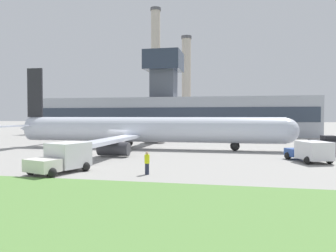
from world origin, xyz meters
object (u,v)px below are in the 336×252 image
at_px(airplane, 144,130).
at_px(baggage_truck, 63,158).
at_px(pushback_tug, 329,146).
at_px(fuel_truck, 310,152).
at_px(ground_crew_person, 147,163).

distance_m(airplane, baggage_truck, 18.12).
height_order(pushback_tug, baggage_truck, baggage_truck).
bearing_deg(fuel_truck, baggage_truck, -153.74).
height_order(baggage_truck, fuel_truck, baggage_truck).
xyz_separation_m(pushback_tug, ground_crew_person, (-15.94, -15.05, -0.12)).
bearing_deg(airplane, baggage_truck, -93.70).
distance_m(airplane, ground_crew_person, 18.51).
height_order(fuel_truck, ground_crew_person, fuel_truck).
bearing_deg(ground_crew_person, baggage_truck, -176.89).
xyz_separation_m(airplane, baggage_truck, (-1.17, -18.04, -1.33)).
distance_m(airplane, fuel_truck, 20.08).
xyz_separation_m(airplane, ground_crew_person, (5.24, -17.69, -1.56)).
bearing_deg(ground_crew_person, airplane, 106.49).
bearing_deg(baggage_truck, airplane, 86.30).
bearing_deg(pushback_tug, baggage_truck, -145.43).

